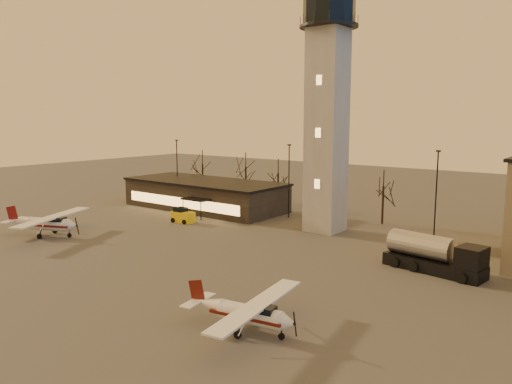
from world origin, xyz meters
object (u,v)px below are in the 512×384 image
at_px(control_tower, 327,95).
at_px(cessna_front, 252,318).
at_px(service_cart, 183,217).
at_px(cessna_rear, 50,226).
at_px(terminal, 205,194).
at_px(fuel_truck, 433,257).

bearing_deg(control_tower, cessna_front, -68.94).
distance_m(cessna_front, service_cart, 35.49).
distance_m(control_tower, cessna_rear, 35.92).
bearing_deg(cessna_rear, terminal, 61.69).
bearing_deg(cessna_rear, control_tower, 19.00).
bearing_deg(service_cart, cessna_rear, -115.80).
xyz_separation_m(terminal, cessna_rear, (-1.96, -24.05, -0.98)).
relative_size(control_tower, cessna_front, 3.06).
bearing_deg(cessna_rear, service_cart, 42.60).
distance_m(fuel_truck, service_cart, 33.38).
height_order(fuel_truck, service_cart, fuel_truck).
relative_size(control_tower, cessna_rear, 2.70).
height_order(cessna_rear, service_cart, cessna_rear).
xyz_separation_m(cessna_rear, service_cart, (6.56, 14.92, -0.44)).
bearing_deg(terminal, service_cart, -63.25).
xyz_separation_m(control_tower, terminal, (-21.99, 1.98, -14.17)).
distance_m(cessna_rear, service_cart, 16.30).
height_order(cessna_front, service_cart, cessna_front).
height_order(terminal, fuel_truck, terminal).
relative_size(terminal, service_cart, 8.16).
relative_size(fuel_truck, service_cart, 2.97).
bearing_deg(fuel_truck, cessna_front, -95.05).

